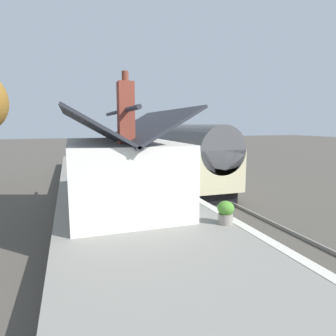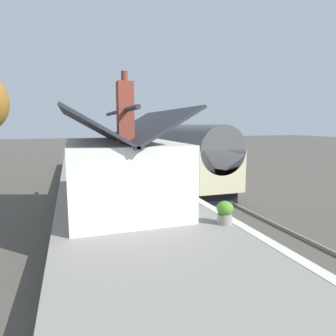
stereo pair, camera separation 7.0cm
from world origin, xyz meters
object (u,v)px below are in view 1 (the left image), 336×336
(planter_under_sign, at_px, (74,175))
(planter_by_door, at_px, (90,165))
(station_building, at_px, (120,170))
(planter_corner_building, at_px, (87,171))
(bench_platform_end, at_px, (116,168))
(planter_edge_near, at_px, (121,174))
(bench_by_lamp, at_px, (105,160))
(station_sign_board, at_px, (126,149))
(planter_bench_right, at_px, (226,212))
(lamp_post_platform, at_px, (149,135))
(planter_edge_far, at_px, (115,161))
(planter_bench_left, at_px, (181,196))
(train, at_px, (188,156))
(bench_near_building, at_px, (112,164))

(planter_under_sign, bearing_deg, planter_by_door, -12.92)
(planter_under_sign, xyz_separation_m, planter_by_door, (5.44, -1.25, -0.22))
(station_building, xyz_separation_m, planter_corner_building, (6.85, 1.00, -1.04))
(bench_platform_end, xyz_separation_m, planter_edge_near, (-2.01, -0.01, -0.10))
(bench_platform_end, xyz_separation_m, planter_corner_building, (-0.51, 1.87, -0.05))
(planter_by_door, bearing_deg, station_building, -176.86)
(bench_by_lamp, xyz_separation_m, station_sign_board, (2.34, -2.15, 0.71))
(bench_platform_end, xyz_separation_m, planter_bench_right, (-11.08, -2.10, -0.06))
(planter_edge_near, bearing_deg, lamp_post_platform, -91.32)
(planter_edge_far, height_order, lamp_post_platform, lamp_post_platform)
(planter_by_door, relative_size, lamp_post_platform, 0.24)
(planter_bench_right, xyz_separation_m, planter_bench_left, (3.11, 0.45, -0.15))
(planter_edge_near, bearing_deg, planter_bench_left, -164.72)
(bench_platform_end, bearing_deg, train, -108.88)
(planter_bench_right, relative_size, planter_under_sign, 0.82)
(bench_platform_end, xyz_separation_m, bench_by_lamp, (4.61, 0.17, 0.00))
(planter_by_door, relative_size, station_sign_board, 0.61)
(planter_edge_far, xyz_separation_m, lamp_post_platform, (-6.48, -1.19, 2.37))
(bench_near_building, bearing_deg, station_building, 174.43)
(planter_corner_building, distance_m, planter_bench_right, 11.29)
(planter_corner_building, xyz_separation_m, planter_bench_left, (-7.46, -3.52, -0.15))
(bench_near_building, bearing_deg, bench_by_lamp, 5.42)
(bench_platform_end, height_order, planter_bench_right, bench_platform_end)
(planter_edge_near, bearing_deg, station_building, 170.58)
(planter_bench_right, bearing_deg, planter_corner_building, 20.58)
(planter_edge_near, height_order, planter_bench_left, planter_edge_near)
(planter_corner_building, bearing_deg, bench_by_lamp, -18.44)
(bench_near_building, xyz_separation_m, planter_bench_left, (-10.21, -1.58, -0.20))
(planter_under_sign, bearing_deg, planter_bench_right, -151.38)
(station_building, relative_size, planter_bench_right, 9.33)
(bench_near_building, xyz_separation_m, lamp_post_platform, (-4.29, -1.74, 2.28))
(planter_edge_near, relative_size, lamp_post_platform, 0.19)
(planter_edge_far, distance_m, planter_bench_left, 12.45)
(bench_near_building, xyz_separation_m, bench_by_lamp, (2.38, 0.23, 0.00))
(station_building, height_order, lamp_post_platform, station_building)
(bench_near_building, xyz_separation_m, planter_under_sign, (-4.53, 2.76, 0.04))
(planter_edge_far, bearing_deg, bench_by_lamp, 76.99)
(planter_edge_far, bearing_deg, train, -146.25)
(bench_platform_end, distance_m, planter_under_sign, 3.54)
(planter_edge_far, bearing_deg, planter_edge_near, 174.68)
(planter_under_sign, bearing_deg, station_building, -160.19)
(bench_by_lamp, bearing_deg, planter_by_door, 138.64)
(planter_corner_building, distance_m, planter_bench_left, 8.25)
(lamp_post_platform, bearing_deg, train, -80.63)
(station_building, height_order, bench_near_building, station_building)
(planter_bench_right, height_order, planter_bench_left, planter_bench_right)
(planter_edge_near, height_order, planter_by_door, planter_edge_near)
(planter_bench_right, xyz_separation_m, planter_under_sign, (8.79, 4.80, 0.09))
(bench_near_building, bearing_deg, planter_by_door, 58.71)
(planter_bench_right, distance_m, station_sign_board, 18.05)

